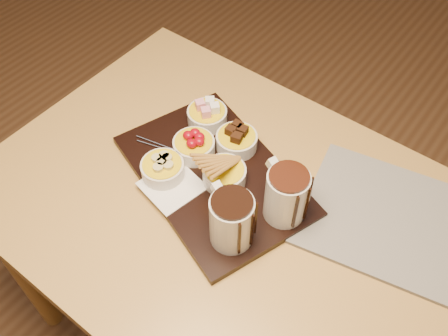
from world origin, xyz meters
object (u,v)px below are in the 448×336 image
Objects in this scene: pitcher_milk_chocolate at (286,196)px; pitcher_dark_chocolate at (232,221)px; newspaper at (392,220)px; serving_board at (214,176)px; bowl_strawberries at (194,147)px; dining_table at (242,234)px.

pitcher_dark_chocolate is at bearing -94.40° from pitcher_milk_chocolate.
pitcher_dark_chocolate is 0.36m from newspaper.
serving_board is 1.21× the size of newspaper.
pitcher_dark_chocolate is (0.21, -0.13, 0.04)m from bowl_strawberries.
newspaper is (0.25, 0.26, -0.08)m from pitcher_dark_chocolate.
serving_board is at bearing -158.20° from pitcher_milk_chocolate.
serving_board is 0.20m from pitcher_milk_chocolate.
bowl_strawberries is 0.48m from newspaper.
bowl_strawberries is 0.80× the size of pitcher_dark_chocolate.
bowl_strawberries is at bearing 163.31° from dining_table.
serving_board is 3.70× the size of pitcher_dark_chocolate.
pitcher_dark_chocolate reaches higher than newspaper.
serving_board is 0.08m from bowl_strawberries.
pitcher_milk_chocolate is 0.33× the size of newspaper.
pitcher_dark_chocolate is at bearing -32.28° from bowl_strawberries.
dining_table is 3.15× the size of newspaper.
bowl_strawberries is 0.27m from pitcher_milk_chocolate.
pitcher_dark_chocolate reaches higher than serving_board.
newspaper is (0.20, 0.14, -0.08)m from pitcher_milk_chocolate.
dining_table is at bearing -159.00° from newspaper.
bowl_strawberries is (-0.19, 0.06, 0.14)m from dining_table.
pitcher_dark_chocolate is at bearing -72.15° from dining_table.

